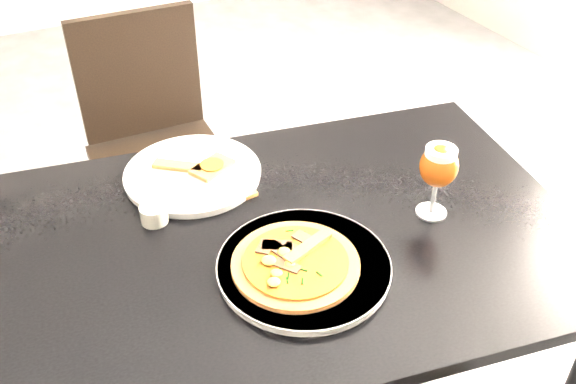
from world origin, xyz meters
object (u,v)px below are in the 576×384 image
beer_glass (439,167)px  dining_table (290,264)px  chair_far (156,145)px  pizza (296,263)px

beer_glass → dining_table: bearing=165.7°
dining_table → beer_glass: beer_glass is taller
chair_far → pizza: chair_far is taller
beer_glass → pizza: bearing=-174.4°
dining_table → beer_glass: size_ratio=7.79×
chair_far → pizza: (0.01, -0.96, 0.28)m
dining_table → beer_glass: 0.38m
dining_table → beer_glass: bearing=-4.8°
dining_table → chair_far: 0.87m
dining_table → chair_far: chair_far is taller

